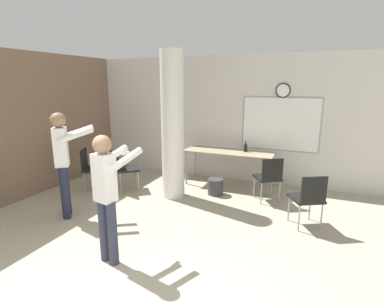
{
  "coord_description": "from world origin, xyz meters",
  "views": [
    {
      "loc": [
        1.68,
        -1.57,
        2.21
      ],
      "look_at": [
        -0.16,
        2.85,
        1.07
      ],
      "focal_mm": 28.0,
      "sensor_mm": 36.0,
      "label": 1
    }
  ],
  "objects_px": {
    "person_watching_back": "(64,157)",
    "person_playing_front": "(107,189)",
    "chair_mid_room": "(309,197)",
    "chair_table_right": "(269,176)",
    "chair_near_pillar": "(124,166)",
    "chair_by_left_wall": "(91,166)",
    "folding_table": "(229,153)",
    "bottle_on_table": "(246,148)"
  },
  "relations": [
    {
      "from": "bottle_on_table",
      "to": "chair_table_right",
      "type": "xyz_separation_m",
      "value": [
        0.62,
        -0.7,
        -0.35
      ]
    },
    {
      "from": "folding_table",
      "to": "chair_near_pillar",
      "type": "bearing_deg",
      "value": -149.9
    },
    {
      "from": "person_watching_back",
      "to": "person_playing_front",
      "type": "bearing_deg",
      "value": -28.35
    },
    {
      "from": "chair_mid_room",
      "to": "chair_by_left_wall",
      "type": "xyz_separation_m",
      "value": [
        -4.26,
        0.09,
        0.0
      ]
    },
    {
      "from": "chair_near_pillar",
      "to": "person_playing_front",
      "type": "height_order",
      "value": "person_playing_front"
    },
    {
      "from": "folding_table",
      "to": "chair_by_left_wall",
      "type": "bearing_deg",
      "value": -152.23
    },
    {
      "from": "chair_mid_room",
      "to": "person_watching_back",
      "type": "bearing_deg",
      "value": -163.45
    },
    {
      "from": "bottle_on_table",
      "to": "chair_by_left_wall",
      "type": "relative_size",
      "value": 0.26
    },
    {
      "from": "bottle_on_table",
      "to": "chair_near_pillar",
      "type": "xyz_separation_m",
      "value": [
        -2.26,
        -1.21,
        -0.35
      ]
    },
    {
      "from": "chair_by_left_wall",
      "to": "chair_mid_room",
      "type": "bearing_deg",
      "value": -1.17
    },
    {
      "from": "chair_mid_room",
      "to": "chair_by_left_wall",
      "type": "height_order",
      "value": "same"
    },
    {
      "from": "chair_by_left_wall",
      "to": "person_playing_front",
      "type": "relative_size",
      "value": 0.54
    },
    {
      "from": "chair_table_right",
      "to": "person_playing_front",
      "type": "height_order",
      "value": "person_playing_front"
    },
    {
      "from": "bottle_on_table",
      "to": "person_watching_back",
      "type": "xyz_separation_m",
      "value": [
        -2.4,
        -2.65,
        0.17
      ]
    },
    {
      "from": "chair_by_left_wall",
      "to": "person_playing_front",
      "type": "xyz_separation_m",
      "value": [
        2.01,
        -2.0,
        0.45
      ]
    },
    {
      "from": "folding_table",
      "to": "bottle_on_table",
      "type": "height_order",
      "value": "bottle_on_table"
    },
    {
      "from": "bottle_on_table",
      "to": "chair_mid_room",
      "type": "xyz_separation_m",
      "value": [
        1.33,
        -1.54,
        -0.35
      ]
    },
    {
      "from": "chair_near_pillar",
      "to": "bottle_on_table",
      "type": "bearing_deg",
      "value": 28.08
    },
    {
      "from": "person_watching_back",
      "to": "chair_by_left_wall",
      "type": "bearing_deg",
      "value": 113.69
    },
    {
      "from": "folding_table",
      "to": "chair_mid_room",
      "type": "relative_size",
      "value": 2.18
    },
    {
      "from": "chair_mid_room",
      "to": "person_watching_back",
      "type": "distance_m",
      "value": 3.93
    },
    {
      "from": "chair_table_right",
      "to": "person_watching_back",
      "type": "xyz_separation_m",
      "value": [
        -3.01,
        -1.95,
        0.52
      ]
    },
    {
      "from": "bottle_on_table",
      "to": "chair_by_left_wall",
      "type": "xyz_separation_m",
      "value": [
        -2.92,
        -1.45,
        -0.35
      ]
    },
    {
      "from": "chair_mid_room",
      "to": "chair_table_right",
      "type": "bearing_deg",
      "value": 130.7
    },
    {
      "from": "folding_table",
      "to": "chair_by_left_wall",
      "type": "xyz_separation_m",
      "value": [
        -2.58,
        -1.36,
        -0.21
      ]
    },
    {
      "from": "chair_mid_room",
      "to": "person_watching_back",
      "type": "height_order",
      "value": "person_watching_back"
    },
    {
      "from": "bottle_on_table",
      "to": "chair_table_right",
      "type": "distance_m",
      "value": 0.99
    },
    {
      "from": "bottle_on_table",
      "to": "person_watching_back",
      "type": "height_order",
      "value": "person_watching_back"
    },
    {
      "from": "bottle_on_table",
      "to": "folding_table",
      "type": "bearing_deg",
      "value": -164.97
    },
    {
      "from": "bottle_on_table",
      "to": "chair_by_left_wall",
      "type": "distance_m",
      "value": 3.28
    },
    {
      "from": "chair_by_left_wall",
      "to": "person_playing_front",
      "type": "distance_m",
      "value": 2.86
    },
    {
      "from": "folding_table",
      "to": "person_watching_back",
      "type": "height_order",
      "value": "person_watching_back"
    },
    {
      "from": "chair_mid_room",
      "to": "person_playing_front",
      "type": "relative_size",
      "value": 0.54
    },
    {
      "from": "folding_table",
      "to": "person_playing_front",
      "type": "height_order",
      "value": "person_playing_front"
    },
    {
      "from": "chair_near_pillar",
      "to": "chair_table_right",
      "type": "height_order",
      "value": "same"
    },
    {
      "from": "chair_mid_room",
      "to": "chair_near_pillar",
      "type": "relative_size",
      "value": 1.0
    },
    {
      "from": "chair_mid_room",
      "to": "person_watching_back",
      "type": "relative_size",
      "value": 0.5
    },
    {
      "from": "folding_table",
      "to": "bottle_on_table",
      "type": "distance_m",
      "value": 0.37
    },
    {
      "from": "chair_table_right",
      "to": "person_playing_front",
      "type": "distance_m",
      "value": 3.17
    },
    {
      "from": "chair_near_pillar",
      "to": "person_playing_front",
      "type": "bearing_deg",
      "value": -59.01
    },
    {
      "from": "person_playing_front",
      "to": "chair_table_right",
      "type": "bearing_deg",
      "value": 60.87
    },
    {
      "from": "folding_table",
      "to": "person_playing_front",
      "type": "bearing_deg",
      "value": -99.78
    }
  ]
}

